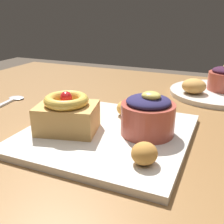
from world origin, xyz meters
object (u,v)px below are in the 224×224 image
object	(u,v)px
fritter_front	(144,153)
back_pastry	(194,86)
berry_ramekin	(148,115)
cake_slice	(67,114)
fritter_middle	(126,108)
front_plate	(108,134)
back_plate	(217,93)
spoon	(10,101)

from	to	relation	value
fritter_front	back_pastry	bearing A→B (deg)	87.76
berry_ramekin	back_pastry	distance (m)	0.28
fritter_front	cake_slice	bearing A→B (deg)	161.69
fritter_front	fritter_middle	size ratio (longest dim) A/B	1.02
front_plate	fritter_middle	bearing A→B (deg)	87.83
cake_slice	back_plate	size ratio (longest dim) A/B	0.48
front_plate	cake_slice	distance (m)	0.08
back_plate	back_pastry	size ratio (longest dim) A/B	4.03
back_plate	back_pastry	bearing A→B (deg)	-139.41
back_plate	fritter_middle	bearing A→B (deg)	-121.13
back_plate	spoon	xyz separation A→B (m)	(-0.46, -0.26, -0.00)
fritter_front	spoon	size ratio (longest dim) A/B	0.30
berry_ramekin	back_plate	distance (m)	0.34
fritter_middle	spoon	bearing A→B (deg)	-179.68
cake_slice	fritter_middle	world-z (taller)	cake_slice
fritter_middle	spoon	xyz separation A→B (m)	(-0.30, -0.00, -0.02)
front_plate	fritter_middle	xyz separation A→B (m)	(0.00, 0.08, 0.02)
front_plate	berry_ramekin	bearing A→B (deg)	13.98
berry_ramekin	spoon	distance (m)	0.37
front_plate	fritter_front	size ratio (longest dim) A/B	7.23
cake_slice	fritter_front	xyz separation A→B (m)	(0.16, -0.05, -0.02)
berry_ramekin	fritter_middle	size ratio (longest dim) A/B	2.40
cake_slice	berry_ramekin	xyz separation A→B (m)	(0.13, 0.04, 0.00)
spoon	back_plate	bearing A→B (deg)	-67.36
front_plate	fritter_middle	world-z (taller)	fritter_middle
fritter_front	back_pastry	xyz separation A→B (m)	(0.01, 0.38, 0.00)
spoon	fritter_middle	bearing A→B (deg)	-96.80
berry_ramekin	fritter_front	world-z (taller)	berry_ramekin
cake_slice	back_pastry	bearing A→B (deg)	62.30
front_plate	fritter_front	world-z (taller)	fritter_front
front_plate	spoon	xyz separation A→B (m)	(-0.30, 0.08, -0.00)
front_plate	spoon	world-z (taller)	front_plate
fritter_front	back_plate	bearing A→B (deg)	80.69
cake_slice	back_plate	bearing A→B (deg)	58.79
fritter_front	spoon	bearing A→B (deg)	157.82
back_pastry	spoon	distance (m)	0.46
berry_ramekin	fritter_middle	xyz separation A→B (m)	(-0.06, 0.07, -0.02)
berry_ramekin	spoon	xyz separation A→B (m)	(-0.37, 0.06, -0.04)
cake_slice	back_plate	world-z (taller)	cake_slice
back_plate	spoon	world-z (taller)	back_plate
cake_slice	back_pastry	xyz separation A→B (m)	(0.17, 0.32, -0.01)
fritter_front	fritter_middle	bearing A→B (deg)	118.82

